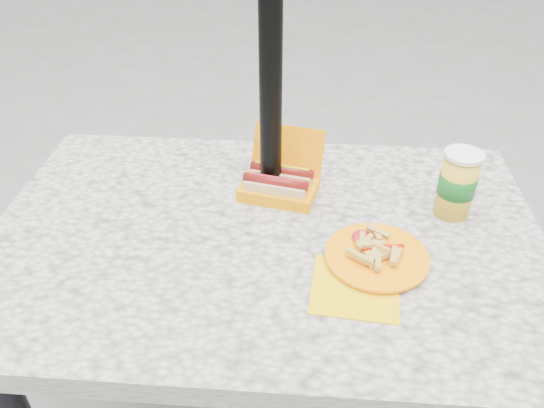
# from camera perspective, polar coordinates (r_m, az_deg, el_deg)

# --- Properties ---
(picnic_table) EXTENTS (1.20, 0.80, 0.75)m
(picnic_table) POSITION_cam_1_polar(r_m,az_deg,el_deg) (1.22, -0.71, -6.94)
(picnic_table) COLOR beige
(picnic_table) RESTS_ON ground
(umbrella_pole) EXTENTS (0.05, 0.05, 2.20)m
(umbrella_pole) POSITION_cam_1_polar(r_m,az_deg,el_deg) (1.12, -0.15, 16.50)
(umbrella_pole) COLOR black
(umbrella_pole) RESTS_ON ground
(hotdog_box) EXTENTS (0.20, 0.19, 0.14)m
(hotdog_box) POSITION_cam_1_polar(r_m,az_deg,el_deg) (1.25, 0.82, 2.32)
(hotdog_box) COLOR #FF8800
(hotdog_box) RESTS_ON picnic_table
(fries_plate) EXTENTS (0.24, 0.28, 0.04)m
(fries_plate) POSITION_cam_1_polar(r_m,az_deg,el_deg) (1.09, 10.94, -5.67)
(fries_plate) COLOR #EEC002
(fries_plate) RESTS_ON picnic_table
(soda_cup) EXTENTS (0.08, 0.08, 0.16)m
(soda_cup) POSITION_cam_1_polar(r_m,az_deg,el_deg) (1.23, 19.29, 2.06)
(soda_cup) COLOR gold
(soda_cup) RESTS_ON picnic_table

